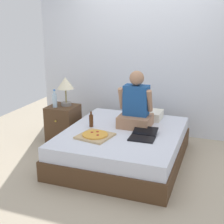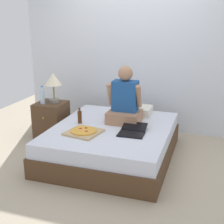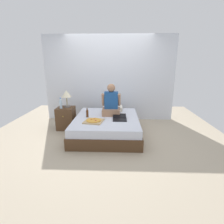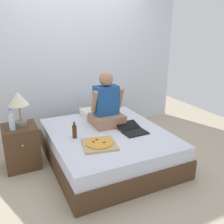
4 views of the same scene
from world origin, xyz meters
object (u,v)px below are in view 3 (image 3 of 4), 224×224
object	(u,v)px
water_bottle	(61,104)
pizza_box	(94,121)
bed	(107,126)
nightstand_left	(66,118)
lamp_on_left_nightstand	(66,95)
person_seated	(111,103)
beer_bottle_on_bed	(87,113)
laptop	(120,119)

from	to	relation	value
water_bottle	pizza_box	bearing A→B (deg)	-33.25
bed	nightstand_left	size ratio (longest dim) A/B	3.17
lamp_on_left_nightstand	water_bottle	size ratio (longest dim) A/B	1.63
bed	person_seated	world-z (taller)	person_seated
water_bottle	pizza_box	xyz separation A→B (m)	(0.93, -0.61, -0.24)
nightstand_left	water_bottle	bearing A→B (deg)	-131.65
bed	person_seated	size ratio (longest dim) A/B	2.36
nightstand_left	beer_bottle_on_bed	world-z (taller)	beer_bottle_on_bed
nightstand_left	water_bottle	world-z (taller)	water_bottle
nightstand_left	laptop	xyz separation A→B (m)	(1.43, -0.51, 0.17)
person_seated	pizza_box	world-z (taller)	person_seated
water_bottle	lamp_on_left_nightstand	bearing A→B (deg)	49.40
nightstand_left	lamp_on_left_nightstand	xyz separation A→B (m)	(0.04, 0.05, 0.62)
bed	water_bottle	bearing A→B (deg)	167.46
laptop	pizza_box	world-z (taller)	laptop
lamp_on_left_nightstand	nightstand_left	bearing A→B (deg)	-128.63
nightstand_left	water_bottle	xyz separation A→B (m)	(-0.08, -0.09, 0.40)
bed	lamp_on_left_nightstand	world-z (taller)	lamp_on_left_nightstand
nightstand_left	person_seated	bearing A→B (deg)	-5.12
lamp_on_left_nightstand	pizza_box	world-z (taller)	lamp_on_left_nightstand
nightstand_left	pizza_box	size ratio (longest dim) A/B	1.25
person_seated	pizza_box	size ratio (longest dim) A/B	1.67
water_bottle	laptop	world-z (taller)	water_bottle
pizza_box	beer_bottle_on_bed	distance (m)	0.41
person_seated	bed	bearing A→B (deg)	-112.53
water_bottle	laptop	bearing A→B (deg)	-15.46
laptop	beer_bottle_on_bed	bearing A→B (deg)	168.72
nightstand_left	laptop	size ratio (longest dim) A/B	1.37
person_seated	lamp_on_left_nightstand	bearing A→B (deg)	172.29
bed	beer_bottle_on_bed	bearing A→B (deg)	179.42
water_bottle	laptop	size ratio (longest dim) A/B	0.65
lamp_on_left_nightstand	pizza_box	distance (m)	1.19
laptop	pizza_box	distance (m)	0.61
lamp_on_left_nightstand	beer_bottle_on_bed	distance (m)	0.82
person_seated	laptop	size ratio (longest dim) A/B	1.84
lamp_on_left_nightstand	beer_bottle_on_bed	size ratio (longest dim) A/B	2.05
lamp_on_left_nightstand	beer_bottle_on_bed	bearing A→B (deg)	-33.60
bed	person_seated	bearing A→B (deg)	67.47
lamp_on_left_nightstand	bed	bearing A→B (deg)	-20.70
nightstand_left	person_seated	distance (m)	1.29
nightstand_left	beer_bottle_on_bed	distance (m)	0.77
water_bottle	pizza_box	world-z (taller)	water_bottle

